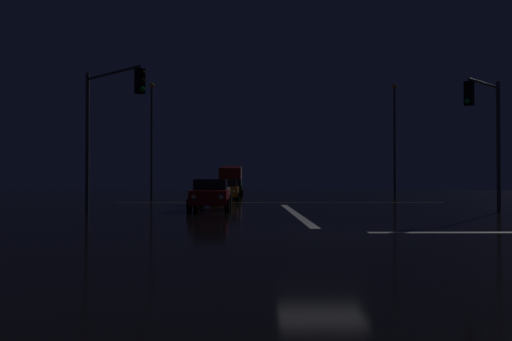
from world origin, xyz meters
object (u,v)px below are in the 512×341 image
Objects in this scene: sedan_red at (210,194)px; sedan_white at (214,192)px; sedan_silver at (225,188)px; traffic_signal_ne at (486,121)px; streetlamp_left_far at (152,132)px; sedan_green at (234,186)px; traffic_signal_nw at (108,113)px; streetlamp_right_far at (395,132)px; sedan_orange at (226,190)px; box_truck at (231,178)px; sedan_black at (232,187)px.

sedan_red and sedan_white have the same top height.
sedan_silver is 0.70× the size of traffic_signal_ne.
sedan_red is 20.60m from streetlamp_left_far.
traffic_signal_nw reaches higher than sedan_green.
traffic_signal_ne is 22.30m from streetlamp_right_far.
sedan_red is at bearing -90.00° from sedan_silver.
sedan_orange is 0.44× the size of streetlamp_right_far.
sedan_red and sedan_orange have the same top height.
box_truck is (-0.49, 7.22, 0.91)m from sedan_green.
sedan_red is 1.00× the size of sedan_white.
traffic_signal_ne reaches higher than sedan_white.
box_truck is at bearing 107.94° from traffic_signal_ne.
sedan_red is at bearing -71.64° from streetlamp_left_far.
streetlamp_left_far is at bearing -109.45° from box_truck.
sedan_green is 7.30m from box_truck.
sedan_red is 0.44× the size of streetlamp_right_far.
sedan_black is 0.66× the size of traffic_signal_nw.
traffic_signal_ne is (12.94, -9.26, 3.43)m from sedan_white.
traffic_signal_ne reaches higher than sedan_orange.
sedan_green is (-0.01, 6.28, 0.00)m from sedan_black.
sedan_white is 0.66× the size of traffic_signal_nw.
streetlamp_left_far reaches higher than traffic_signal_nw.
traffic_signal_nw reaches higher than box_truck.
sedan_orange is at bearing -89.09° from box_truck.
streetlamp_left_far reaches higher than box_truck.
sedan_red is 0.66× the size of traffic_signal_nw.
traffic_signal_ne is at bearing -69.17° from sedan_green.
traffic_signal_nw reaches higher than sedan_red.
box_truck is at bearing 90.33° from sedan_silver.
traffic_signal_nw is 22.58m from streetlamp_left_far.
sedan_orange is 0.44× the size of streetlamp_left_far.
box_truck is at bearing 89.88° from sedan_white.
traffic_signal_ne is (12.37, -26.25, 3.43)m from sedan_black.
traffic_signal_nw is at bearing -84.98° from streetlamp_left_far.
streetlamp_left_far is (-6.20, -17.56, 3.89)m from box_truck.
sedan_black and sedan_green have the same top height.
sedan_orange is at bearing 73.76° from traffic_signal_nw.
box_truck is at bearing 93.92° from sedan_green.
streetlamp_left_far is (-6.31, 1.39, 4.79)m from sedan_silver.
sedan_black is at bearing -87.86° from box_truck.
streetlamp_right_far is at bearing 41.48° from sedan_white.
sedan_orange is at bearing -90.65° from sedan_black.
traffic_signal_nw is (-4.72, -32.81, 3.73)m from sedan_green.
box_truck is 41.87m from traffic_signal_ne.
sedan_white is at bearing -91.91° from sedan_black.
sedan_black is at bearing 85.84° from sedan_silver.
sedan_red is 1.00× the size of sedan_silver.
sedan_orange is at bearing 128.77° from traffic_signal_ne.
traffic_signal_nw is at bearing -106.24° from sedan_orange.
streetlamp_left_far is (-6.58, 6.64, 4.79)m from sedan_orange.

